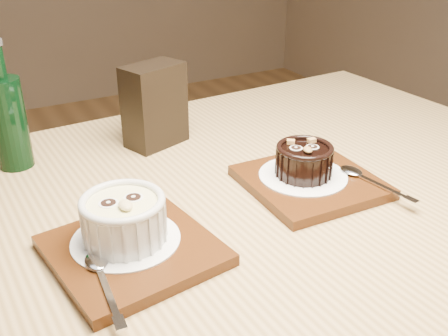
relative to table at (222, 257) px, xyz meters
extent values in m
cube|color=olive|center=(0.00, 0.00, 0.07)|extent=(1.23, 0.85, 0.04)
cylinder|color=olive|center=(0.53, 0.37, -0.30)|extent=(0.06, 0.06, 0.71)
cube|color=#48230C|center=(-0.15, -0.06, 0.10)|extent=(0.20, 0.20, 0.01)
cylinder|color=white|center=(-0.15, -0.04, 0.11)|extent=(0.13, 0.13, 0.00)
cylinder|color=silver|center=(-0.15, -0.04, 0.13)|extent=(0.10, 0.10, 0.05)
cylinder|color=#E2DB8A|center=(-0.15, -0.04, 0.16)|extent=(0.08, 0.08, 0.00)
torus|color=silver|center=(-0.15, -0.04, 0.16)|extent=(0.10, 0.10, 0.01)
cylinder|color=black|center=(-0.17, -0.04, 0.16)|extent=(0.02, 0.02, 0.00)
cylinder|color=black|center=(-0.14, -0.04, 0.16)|extent=(0.02, 0.02, 0.00)
ellipsoid|color=#DAC17F|center=(-0.15, -0.06, 0.16)|extent=(0.02, 0.02, 0.01)
cube|color=#48230C|center=(0.14, -0.02, 0.10)|extent=(0.19, 0.19, 0.01)
cylinder|color=white|center=(0.13, -0.01, 0.11)|extent=(0.13, 0.13, 0.00)
cylinder|color=black|center=(0.13, -0.01, 0.13)|extent=(0.08, 0.08, 0.04)
cylinder|color=black|center=(0.13, -0.01, 0.15)|extent=(0.07, 0.07, 0.00)
torus|color=black|center=(0.13, -0.01, 0.15)|extent=(0.08, 0.08, 0.01)
cylinder|color=black|center=(0.12, 0.00, 0.15)|extent=(0.02, 0.02, 0.00)
cylinder|color=black|center=(0.14, -0.01, 0.15)|extent=(0.02, 0.02, 0.00)
ellipsoid|color=olive|center=(0.13, -0.02, 0.15)|extent=(0.02, 0.02, 0.01)
cube|color=#9D6833|center=(0.12, 0.01, 0.15)|extent=(0.01, 0.01, 0.01)
cube|color=#9D6833|center=(0.15, 0.00, 0.15)|extent=(0.01, 0.01, 0.01)
cube|color=black|center=(0.00, 0.24, 0.16)|extent=(0.11, 0.09, 0.14)
cylinder|color=black|center=(-0.23, 0.26, 0.16)|extent=(0.05, 0.05, 0.14)
camera|label=1|loc=(-0.30, -0.55, 0.46)|focal=42.00mm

